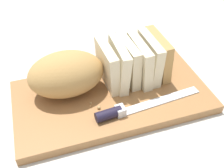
{
  "coord_description": "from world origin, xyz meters",
  "views": [
    {
      "loc": [
        -0.13,
        -0.47,
        0.48
      ],
      "look_at": [
        0.0,
        0.0,
        0.05
      ],
      "focal_mm": 44.19,
      "sensor_mm": 36.0,
      "label": 1
    }
  ],
  "objects": [
    {
      "name": "crumb_near_loaf",
      "position": [
        -0.04,
        -0.04,
        0.03
      ],
      "size": [
        0.01,
        0.01,
        0.01
      ],
      "primitive_type": "sphere",
      "color": "tan",
      "rests_on": "cutting_board"
    },
    {
      "name": "bread_knife",
      "position": [
        0.01,
        -0.07,
        0.03
      ],
      "size": [
        0.26,
        0.06,
        0.02
      ],
      "rotation": [
        0.0,
        0.0,
        0.14
      ],
      "color": "silver",
      "rests_on": "cutting_board"
    },
    {
      "name": "cutting_board",
      "position": [
        0.0,
        0.0,
        0.01
      ],
      "size": [
        0.48,
        0.26,
        0.02
      ],
      "primitive_type": "cube",
      "rotation": [
        0.0,
        0.0,
        0.05
      ],
      "color": "#9E6B3D",
      "rests_on": "ground_plane"
    },
    {
      "name": "bread_loaf",
      "position": [
        -0.03,
        0.04,
        0.08
      ],
      "size": [
        0.34,
        0.14,
        0.11
      ],
      "rotation": [
        0.0,
        0.0,
        0.05
      ],
      "color": "tan",
      "rests_on": "cutting_board"
    },
    {
      "name": "crumb_near_knife",
      "position": [
        -0.06,
        -0.03,
        0.02
      ],
      "size": [
        0.0,
        0.0,
        0.0
      ],
      "primitive_type": "sphere",
      "color": "tan",
      "rests_on": "cutting_board"
    },
    {
      "name": "crumb_stray_right",
      "position": [
        0.01,
        0.02,
        0.03
      ],
      "size": [
        0.01,
        0.01,
        0.01
      ],
      "primitive_type": "sphere",
      "color": "tan",
      "rests_on": "cutting_board"
    },
    {
      "name": "ground_plane",
      "position": [
        0.0,
        0.0,
        0.0
      ],
      "size": [
        3.0,
        3.0,
        0.0
      ],
      "primitive_type": "plane",
      "color": "beige"
    },
    {
      "name": "crumb_stray_left",
      "position": [
        -0.06,
        -0.02,
        0.03
      ],
      "size": [
        0.01,
        0.01,
        0.01
      ],
      "primitive_type": "sphere",
      "color": "tan",
      "rests_on": "cutting_board"
    }
  ]
}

